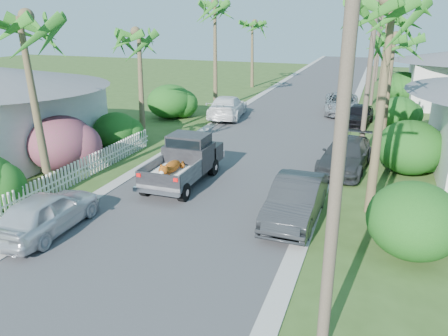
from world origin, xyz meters
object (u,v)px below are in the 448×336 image
at_px(parked_car_rf, 358,115).
at_px(palm_r_b, 394,38).
at_px(utility_pole_a, 339,149).
at_px(parked_car_ln, 47,212).
at_px(utility_pole_b, 370,67).
at_px(palm_l_c, 215,3).
at_px(palm_l_d, 253,22).
at_px(palm_r_c, 390,0).
at_px(parked_car_rn, 296,200).
at_px(utility_pole_d, 380,39).
at_px(palm_l_a, 23,18).
at_px(palm_r_d, 391,19).
at_px(pickup_truck, 187,159).
at_px(parked_car_rd, 342,104).
at_px(utility_pole_c, 377,48).
at_px(parked_car_lf, 227,107).
at_px(palm_r_a, 394,2).
at_px(parked_car_rm, 346,155).
at_px(palm_l_b, 138,33).

xyz_separation_m(parked_car_rf, palm_r_b, (1.60, -5.21, 5.26)).
bearing_deg(utility_pole_a, parked_car_rf, 91.55).
distance_m(parked_car_ln, utility_pole_b, 16.24).
xyz_separation_m(palm_l_c, utility_pole_a, (11.60, -24.00, -3.31)).
distance_m(parked_car_rf, palm_l_d, 18.85).
height_order(palm_r_c, utility_pole_b, palm_r_c).
xyz_separation_m(parked_car_rn, utility_pole_d, (1.80, 38.81, 3.83)).
bearing_deg(palm_l_a, utility_pole_d, 73.56).
xyz_separation_m(palm_r_d, utility_pole_b, (-0.90, -27.00, -2.14)).
height_order(pickup_truck, parked_car_rf, pickup_truck).
height_order(parked_car_rd, utility_pole_c, utility_pole_c).
height_order(palm_l_d, utility_pole_a, utility_pole_a).
distance_m(parked_car_lf, utility_pole_a, 23.77).
distance_m(palm_r_c, utility_pole_b, 13.48).
height_order(utility_pole_a, utility_pole_c, same).
xyz_separation_m(palm_r_b, palm_r_d, (-0.10, 25.00, 0.79)).
xyz_separation_m(pickup_truck, utility_pole_b, (7.15, 6.40, 3.59)).
bearing_deg(parked_car_rn, palm_l_c, 120.14).
distance_m(parked_car_ln, palm_l_d, 34.13).
height_order(parked_car_rn, palm_l_c, palm_l_c).
bearing_deg(utility_pole_a, utility_pole_c, 90.00).
height_order(parked_car_rn, parked_car_ln, parked_car_rn).
height_order(parked_car_ln, utility_pole_b, utility_pole_b).
xyz_separation_m(palm_r_a, utility_pole_c, (-0.70, 22.00, -2.82)).
bearing_deg(utility_pole_b, parked_car_rn, -101.57).
distance_m(parked_car_rm, parked_car_lf, 12.72).
xyz_separation_m(pickup_truck, palm_r_d, (8.05, 33.40, 5.73)).
height_order(pickup_truck, parked_car_rn, pickup_truck).
distance_m(parked_car_lf, palm_r_b, 12.65).
relative_size(parked_car_lf, palm_r_a, 0.63).
distance_m(parked_car_rd, palm_l_a, 23.66).
xyz_separation_m(parked_car_rn, parked_car_rf, (1.20, 16.02, -0.08)).
height_order(palm_r_a, palm_r_d, palm_r_a).
distance_m(parked_car_lf, palm_r_c, 14.26).
bearing_deg(utility_pole_a, palm_l_c, 115.80).
bearing_deg(palm_r_b, utility_pole_c, 94.40).
distance_m(parked_car_rd, palm_l_b, 16.51).
bearing_deg(utility_pole_b, palm_l_d, 119.95).
bearing_deg(pickup_truck, parked_car_lf, 101.23).
bearing_deg(palm_r_b, parked_car_rn, -104.54).
relative_size(parked_car_rm, palm_l_b, 0.68).
xyz_separation_m(palm_l_b, utility_pole_a, (12.40, -14.00, -1.55)).
xyz_separation_m(parked_car_rf, utility_pole_a, (0.60, -22.21, 3.91)).
bearing_deg(palm_r_a, parked_car_ln, -151.56).
bearing_deg(parked_car_rn, palm_r_a, 37.16).
relative_size(palm_l_b, palm_r_c, 0.79).
bearing_deg(palm_l_c, palm_l_d, 92.39).
xyz_separation_m(parked_car_rn, palm_l_c, (-9.80, 17.81, 7.15)).
bearing_deg(parked_car_rn, utility_pole_a, -72.45).
relative_size(parked_car_rf, palm_r_b, 0.56).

